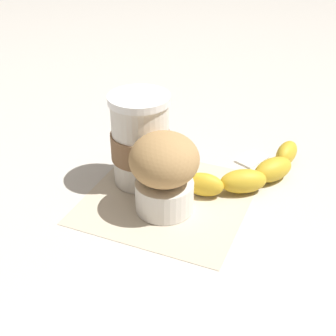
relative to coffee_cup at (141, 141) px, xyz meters
The scene contains 6 objects.
ground_plane 0.09m from the coffee_cup, 38.75° to the right, with size 3.00×3.00×0.00m, color beige.
paper_napkin 0.09m from the coffee_cup, 38.75° to the right, with size 0.22×0.22×0.00m, color beige.
coffee_cup is the anchor object (origin of this frame).
muffin 0.08m from the coffee_cup, 53.81° to the right, with size 0.09×0.09×0.11m.
banana 0.17m from the coffee_cup, ahead, with size 0.17×0.16×0.03m.
sugar_packet 0.19m from the coffee_cup, 30.16° to the left, with size 0.05×0.03×0.01m, color white.
Camera 1 is at (0.11, -0.52, 0.38)m, focal length 50.00 mm.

